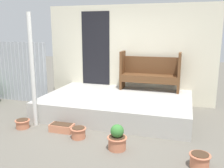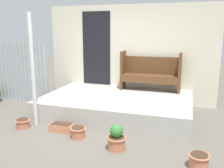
{
  "view_description": "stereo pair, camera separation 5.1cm",
  "coord_description": "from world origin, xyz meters",
  "px_view_note": "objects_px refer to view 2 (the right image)",
  "views": [
    {
      "loc": [
        1.55,
        -4.33,
        1.96
      ],
      "look_at": [
        0.11,
        0.39,
        0.88
      ],
      "focal_mm": 40.0,
      "sensor_mm": 36.0,
      "label": 1
    },
    {
      "loc": [
        1.6,
        -4.31,
        1.96
      ],
      "look_at": [
        0.11,
        0.39,
        0.88
      ],
      "focal_mm": 40.0,
      "sensor_mm": 36.0,
      "label": 2
    }
  ],
  "objects_px": {
    "support_post": "(33,71)",
    "flower_pot_right": "(116,139)",
    "flower_pot_middle": "(78,132)",
    "flower_pot_far_right": "(199,160)",
    "planter_box_rect": "(62,127)",
    "flower_pot_left": "(23,123)",
    "bench": "(151,71)"
  },
  "relations": [
    {
      "from": "flower_pot_right",
      "to": "flower_pot_far_right",
      "type": "xyz_separation_m",
      "value": [
        1.3,
        -0.19,
        -0.07
      ]
    },
    {
      "from": "bench",
      "to": "support_post",
      "type": "bearing_deg",
      "value": -135.18
    },
    {
      "from": "flower_pot_middle",
      "to": "flower_pot_far_right",
      "type": "relative_size",
      "value": 0.95
    },
    {
      "from": "flower_pot_middle",
      "to": "flower_pot_right",
      "type": "xyz_separation_m",
      "value": [
        0.8,
        -0.22,
        0.08
      ]
    },
    {
      "from": "support_post",
      "to": "bench",
      "type": "relative_size",
      "value": 1.53
    },
    {
      "from": "support_post",
      "to": "flower_pot_right",
      "type": "height_order",
      "value": "support_post"
    },
    {
      "from": "flower_pot_left",
      "to": "flower_pot_far_right",
      "type": "distance_m",
      "value": 3.42
    },
    {
      "from": "flower_pot_middle",
      "to": "flower_pot_far_right",
      "type": "height_order",
      "value": "flower_pot_far_right"
    },
    {
      "from": "support_post",
      "to": "flower_pot_far_right",
      "type": "relative_size",
      "value": 7.35
    },
    {
      "from": "support_post",
      "to": "flower_pot_left",
      "type": "xyz_separation_m",
      "value": [
        -0.16,
        -0.22,
        -1.05
      ]
    },
    {
      "from": "flower_pot_left",
      "to": "flower_pot_middle",
      "type": "xyz_separation_m",
      "value": [
        1.28,
        -0.11,
        0.01
      ]
    },
    {
      "from": "support_post",
      "to": "planter_box_rect",
      "type": "distance_m",
      "value": 1.28
    },
    {
      "from": "flower_pot_middle",
      "to": "bench",
      "type": "bearing_deg",
      "value": 68.28
    },
    {
      "from": "flower_pot_left",
      "to": "planter_box_rect",
      "type": "height_order",
      "value": "flower_pot_left"
    },
    {
      "from": "bench",
      "to": "flower_pot_far_right",
      "type": "distance_m",
      "value": 3.1
    },
    {
      "from": "support_post",
      "to": "flower_pot_left",
      "type": "height_order",
      "value": "support_post"
    },
    {
      "from": "bench",
      "to": "flower_pot_middle",
      "type": "height_order",
      "value": "bench"
    },
    {
      "from": "bench",
      "to": "planter_box_rect",
      "type": "bearing_deg",
      "value": -122.08
    },
    {
      "from": "flower_pot_right",
      "to": "flower_pot_far_right",
      "type": "bearing_deg",
      "value": -8.26
    },
    {
      "from": "flower_pot_left",
      "to": "flower_pot_far_right",
      "type": "bearing_deg",
      "value": -8.61
    },
    {
      "from": "flower_pot_left",
      "to": "flower_pot_middle",
      "type": "distance_m",
      "value": 1.29
    },
    {
      "from": "support_post",
      "to": "flower_pot_far_right",
      "type": "bearing_deg",
      "value": -12.87
    },
    {
      "from": "support_post",
      "to": "flower_pot_middle",
      "type": "relative_size",
      "value": 7.75
    },
    {
      "from": "flower_pot_left",
      "to": "planter_box_rect",
      "type": "distance_m",
      "value": 0.85
    },
    {
      "from": "flower_pot_far_right",
      "to": "support_post",
      "type": "bearing_deg",
      "value": 167.13
    },
    {
      "from": "support_post",
      "to": "flower_pot_right",
      "type": "distance_m",
      "value": 2.22
    },
    {
      "from": "bench",
      "to": "planter_box_rect",
      "type": "height_order",
      "value": "bench"
    },
    {
      "from": "support_post",
      "to": "planter_box_rect",
      "type": "bearing_deg",
      "value": -12.09
    },
    {
      "from": "flower_pot_middle",
      "to": "planter_box_rect",
      "type": "relative_size",
      "value": 0.64
    },
    {
      "from": "support_post",
      "to": "flower_pot_right",
      "type": "relative_size",
      "value": 5.28
    },
    {
      "from": "bench",
      "to": "flower_pot_right",
      "type": "height_order",
      "value": "bench"
    },
    {
      "from": "flower_pot_middle",
      "to": "support_post",
      "type": "bearing_deg",
      "value": 163.56
    }
  ]
}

